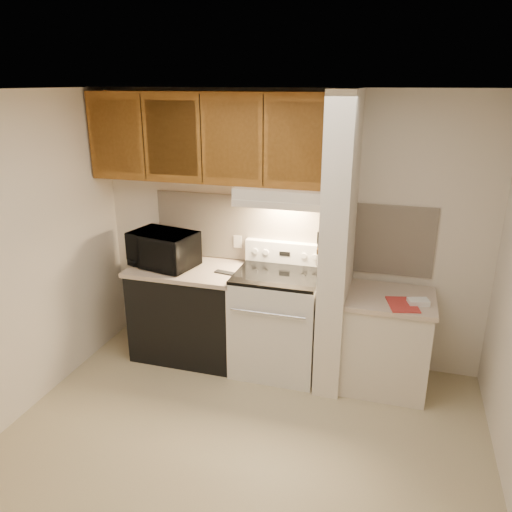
% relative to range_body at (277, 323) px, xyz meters
% --- Properties ---
extents(floor, '(3.60, 3.60, 0.00)m').
position_rel_range_body_xyz_m(floor, '(0.00, -1.16, -0.46)').
color(floor, tan).
rests_on(floor, ground).
extents(ceiling, '(3.60, 3.60, 0.00)m').
position_rel_range_body_xyz_m(ceiling, '(0.00, -1.16, 2.04)').
color(ceiling, white).
rests_on(ceiling, wall_back).
extents(wall_back, '(3.60, 2.50, 0.02)m').
position_rel_range_body_xyz_m(wall_back, '(0.00, 0.34, 0.79)').
color(wall_back, beige).
rests_on(wall_back, floor).
extents(wall_left, '(0.02, 3.00, 2.50)m').
position_rel_range_body_xyz_m(wall_left, '(-1.80, -1.16, 0.79)').
color(wall_left, beige).
rests_on(wall_left, floor).
extents(backsplash, '(2.60, 0.02, 0.63)m').
position_rel_range_body_xyz_m(backsplash, '(0.00, 0.33, 0.78)').
color(backsplash, beige).
rests_on(backsplash, wall_back).
extents(range_body, '(0.76, 0.65, 0.92)m').
position_rel_range_body_xyz_m(range_body, '(0.00, 0.00, 0.00)').
color(range_body, silver).
rests_on(range_body, floor).
extents(oven_window, '(0.50, 0.01, 0.30)m').
position_rel_range_body_xyz_m(oven_window, '(0.00, -0.32, 0.04)').
color(oven_window, black).
rests_on(oven_window, range_body).
extents(oven_handle, '(0.65, 0.02, 0.02)m').
position_rel_range_body_xyz_m(oven_handle, '(0.00, -0.35, 0.26)').
color(oven_handle, silver).
rests_on(oven_handle, range_body).
extents(cooktop, '(0.74, 0.64, 0.03)m').
position_rel_range_body_xyz_m(cooktop, '(0.00, 0.00, 0.48)').
color(cooktop, black).
rests_on(cooktop, range_body).
extents(range_backguard, '(0.76, 0.08, 0.20)m').
position_rel_range_body_xyz_m(range_backguard, '(0.00, 0.28, 0.59)').
color(range_backguard, silver).
rests_on(range_backguard, range_body).
extents(range_display, '(0.10, 0.01, 0.04)m').
position_rel_range_body_xyz_m(range_display, '(0.00, 0.24, 0.59)').
color(range_display, black).
rests_on(range_display, range_backguard).
extents(range_knob_left_outer, '(0.05, 0.02, 0.05)m').
position_rel_range_body_xyz_m(range_knob_left_outer, '(-0.28, 0.24, 0.59)').
color(range_knob_left_outer, silver).
rests_on(range_knob_left_outer, range_backguard).
extents(range_knob_left_inner, '(0.05, 0.02, 0.05)m').
position_rel_range_body_xyz_m(range_knob_left_inner, '(-0.18, 0.24, 0.59)').
color(range_knob_left_inner, silver).
rests_on(range_knob_left_inner, range_backguard).
extents(range_knob_right_inner, '(0.05, 0.02, 0.05)m').
position_rel_range_body_xyz_m(range_knob_right_inner, '(0.18, 0.24, 0.59)').
color(range_knob_right_inner, silver).
rests_on(range_knob_right_inner, range_backguard).
extents(range_knob_right_outer, '(0.05, 0.02, 0.05)m').
position_rel_range_body_xyz_m(range_knob_right_outer, '(0.28, 0.24, 0.59)').
color(range_knob_right_outer, silver).
rests_on(range_knob_right_outer, range_backguard).
extents(dishwasher_front, '(1.00, 0.63, 0.87)m').
position_rel_range_body_xyz_m(dishwasher_front, '(-0.88, 0.01, -0.03)').
color(dishwasher_front, black).
rests_on(dishwasher_front, floor).
extents(left_countertop, '(1.04, 0.67, 0.04)m').
position_rel_range_body_xyz_m(left_countertop, '(-0.88, 0.01, 0.43)').
color(left_countertop, '#C9B19A').
rests_on(left_countertop, dishwasher_front).
extents(spoon_rest, '(0.21, 0.10, 0.01)m').
position_rel_range_body_xyz_m(spoon_rest, '(-0.48, -0.04, 0.46)').
color(spoon_rest, black).
rests_on(spoon_rest, left_countertop).
extents(teal_jar, '(0.09, 0.09, 0.09)m').
position_rel_range_body_xyz_m(teal_jar, '(-0.83, 0.16, 0.49)').
color(teal_jar, '#1D675E').
rests_on(teal_jar, left_countertop).
extents(outlet, '(0.08, 0.01, 0.12)m').
position_rel_range_body_xyz_m(outlet, '(-0.48, 0.32, 0.64)').
color(outlet, beige).
rests_on(outlet, backsplash).
extents(microwave, '(0.66, 0.52, 0.33)m').
position_rel_range_body_xyz_m(microwave, '(-1.10, -0.01, 0.61)').
color(microwave, black).
rests_on(microwave, left_countertop).
extents(partition_pillar, '(0.22, 0.70, 2.50)m').
position_rel_range_body_xyz_m(partition_pillar, '(0.51, -0.01, 0.79)').
color(partition_pillar, '#F0E4D0').
rests_on(partition_pillar, floor).
extents(pillar_trim, '(0.01, 0.70, 0.04)m').
position_rel_range_body_xyz_m(pillar_trim, '(0.39, -0.01, 0.84)').
color(pillar_trim, brown).
rests_on(pillar_trim, partition_pillar).
extents(knife_strip, '(0.02, 0.42, 0.04)m').
position_rel_range_body_xyz_m(knife_strip, '(0.39, -0.06, 0.86)').
color(knife_strip, black).
rests_on(knife_strip, partition_pillar).
extents(knife_blade_a, '(0.01, 0.03, 0.16)m').
position_rel_range_body_xyz_m(knife_blade_a, '(0.38, -0.22, 0.76)').
color(knife_blade_a, silver).
rests_on(knife_blade_a, knife_strip).
extents(knife_handle_a, '(0.02, 0.02, 0.10)m').
position_rel_range_body_xyz_m(knife_handle_a, '(0.38, -0.21, 0.91)').
color(knife_handle_a, black).
rests_on(knife_handle_a, knife_strip).
extents(knife_blade_b, '(0.01, 0.04, 0.18)m').
position_rel_range_body_xyz_m(knife_blade_b, '(0.38, -0.13, 0.75)').
color(knife_blade_b, silver).
rests_on(knife_blade_b, knife_strip).
extents(knife_handle_b, '(0.02, 0.02, 0.10)m').
position_rel_range_body_xyz_m(knife_handle_b, '(0.38, -0.12, 0.91)').
color(knife_handle_b, black).
rests_on(knife_handle_b, knife_strip).
extents(knife_blade_c, '(0.01, 0.04, 0.20)m').
position_rel_range_body_xyz_m(knife_blade_c, '(0.38, -0.04, 0.74)').
color(knife_blade_c, silver).
rests_on(knife_blade_c, knife_strip).
extents(knife_handle_c, '(0.02, 0.02, 0.10)m').
position_rel_range_body_xyz_m(knife_handle_c, '(0.38, -0.05, 0.91)').
color(knife_handle_c, black).
rests_on(knife_handle_c, knife_strip).
extents(knife_blade_d, '(0.01, 0.04, 0.16)m').
position_rel_range_body_xyz_m(knife_blade_d, '(0.38, 0.02, 0.76)').
color(knife_blade_d, silver).
rests_on(knife_blade_d, knife_strip).
extents(knife_handle_d, '(0.02, 0.02, 0.10)m').
position_rel_range_body_xyz_m(knife_handle_d, '(0.38, 0.03, 0.91)').
color(knife_handle_d, black).
rests_on(knife_handle_d, knife_strip).
extents(knife_blade_e, '(0.01, 0.04, 0.18)m').
position_rel_range_body_xyz_m(knife_blade_e, '(0.38, 0.12, 0.75)').
color(knife_blade_e, silver).
rests_on(knife_blade_e, knife_strip).
extents(knife_handle_e, '(0.02, 0.02, 0.10)m').
position_rel_range_body_xyz_m(knife_handle_e, '(0.38, 0.10, 0.91)').
color(knife_handle_e, black).
rests_on(knife_handle_e, knife_strip).
extents(oven_mitt, '(0.03, 0.09, 0.22)m').
position_rel_range_body_xyz_m(oven_mitt, '(0.38, 0.17, 0.76)').
color(oven_mitt, gray).
rests_on(oven_mitt, partition_pillar).
extents(right_cab_base, '(0.70, 0.60, 0.81)m').
position_rel_range_body_xyz_m(right_cab_base, '(0.97, -0.01, -0.06)').
color(right_cab_base, beige).
rests_on(right_cab_base, floor).
extents(right_countertop, '(0.74, 0.64, 0.04)m').
position_rel_range_body_xyz_m(right_countertop, '(0.97, -0.01, 0.37)').
color(right_countertop, '#C9B19A').
rests_on(right_countertop, right_cab_base).
extents(red_folder, '(0.29, 0.34, 0.01)m').
position_rel_range_body_xyz_m(red_folder, '(1.07, -0.16, 0.40)').
color(red_folder, '#B92F2B').
rests_on(red_folder, right_countertop).
extents(white_box, '(0.19, 0.15, 0.04)m').
position_rel_range_body_xyz_m(white_box, '(1.19, -0.11, 0.41)').
color(white_box, white).
rests_on(white_box, right_countertop).
extents(range_hood, '(0.78, 0.44, 0.15)m').
position_rel_range_body_xyz_m(range_hood, '(0.00, 0.12, 1.17)').
color(range_hood, beige).
rests_on(range_hood, upper_cabinets).
extents(hood_lip, '(0.78, 0.04, 0.06)m').
position_rel_range_body_xyz_m(hood_lip, '(0.00, -0.08, 1.12)').
color(hood_lip, beige).
rests_on(hood_lip, range_hood).
extents(upper_cabinets, '(2.18, 0.33, 0.77)m').
position_rel_range_body_xyz_m(upper_cabinets, '(-0.69, 0.17, 1.62)').
color(upper_cabinets, brown).
rests_on(upper_cabinets, wall_back).
extents(cab_door_a, '(0.46, 0.01, 0.63)m').
position_rel_range_body_xyz_m(cab_door_a, '(-1.51, 0.01, 1.62)').
color(cab_door_a, brown).
rests_on(cab_door_a, upper_cabinets).
extents(cab_gap_a, '(0.01, 0.01, 0.73)m').
position_rel_range_body_xyz_m(cab_gap_a, '(-1.23, 0.01, 1.62)').
color(cab_gap_a, black).
rests_on(cab_gap_a, upper_cabinets).
extents(cab_door_b, '(0.46, 0.01, 0.63)m').
position_rel_range_body_xyz_m(cab_door_b, '(-0.96, 0.01, 1.62)').
color(cab_door_b, brown).
rests_on(cab_door_b, upper_cabinets).
extents(cab_gap_b, '(0.01, 0.01, 0.73)m').
position_rel_range_body_xyz_m(cab_gap_b, '(-0.69, 0.01, 1.62)').
color(cab_gap_b, black).
rests_on(cab_gap_b, upper_cabinets).
extents(cab_door_c, '(0.46, 0.01, 0.63)m').
position_rel_range_body_xyz_m(cab_door_c, '(-0.42, 0.01, 1.62)').
color(cab_door_c, brown).
rests_on(cab_door_c, upper_cabinets).
extents(cab_gap_c, '(0.01, 0.01, 0.73)m').
position_rel_range_body_xyz_m(cab_gap_c, '(-0.14, 0.01, 1.62)').
color(cab_gap_c, black).
rests_on(cab_gap_c, upper_cabinets).
extents(cab_door_d, '(0.46, 0.01, 0.63)m').
position_rel_range_body_xyz_m(cab_door_d, '(0.13, 0.01, 1.62)').
color(cab_door_d, brown).
rests_on(cab_door_d, upper_cabinets).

